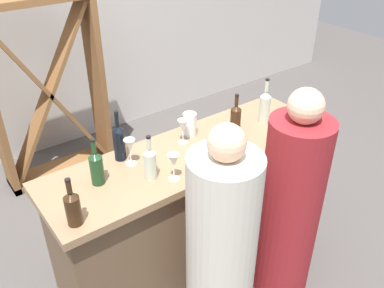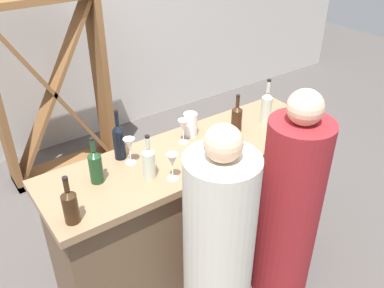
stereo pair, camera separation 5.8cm
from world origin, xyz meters
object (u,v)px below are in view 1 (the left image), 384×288
object	(u,v)px
wine_glass_near_center	(286,115)
person_left_guest	(221,251)
wine_bottle_second_left_olive_green	(97,167)
water_pitcher	(190,124)
wine_bottle_center_near_black	(119,141)
wine_glass_near_right	(130,146)
wine_bottle_rightmost_amber_brown	(236,117)
wine_glass_far_left	(183,127)
wine_glass_near_left	(174,162)
wine_rack	(48,93)
wine_bottle_second_right_clear_pale	(150,162)
wine_bottle_far_right_clear_pale	(265,106)
wine_bottle_leftmost_amber_brown	(73,207)
person_center_guest	(290,208)

from	to	relation	value
wine_glass_near_center	person_left_guest	distance (m)	1.11
wine_bottle_second_left_olive_green	water_pitcher	bearing A→B (deg)	9.54
wine_bottle_center_near_black	wine_glass_near_center	distance (m)	1.18
wine_bottle_second_left_olive_green	wine_glass_near_right	xyz separation A→B (m)	(0.25, 0.06, 0.01)
wine_glass_near_center	person_left_guest	world-z (taller)	person_left_guest
wine_bottle_rightmost_amber_brown	wine_glass_far_left	world-z (taller)	wine_bottle_rightmost_amber_brown
wine_glass_near_right	person_left_guest	world-z (taller)	person_left_guest
wine_glass_near_left	water_pitcher	xyz separation A→B (m)	(0.38, 0.36, -0.04)
wine_glass_near_left	wine_glass_near_center	distance (m)	0.98
wine_rack	person_left_guest	distance (m)	2.25
wine_bottle_center_near_black	wine_bottle_second_right_clear_pale	xyz separation A→B (m)	(0.05, -0.28, -0.02)
wine_glass_near_left	person_left_guest	size ratio (longest dim) A/B	0.12
wine_bottle_rightmost_amber_brown	wine_glass_near_center	size ratio (longest dim) A/B	1.88
wine_bottle_second_left_olive_green	wine_bottle_rightmost_amber_brown	size ratio (longest dim) A/B	1.06
wine_bottle_far_right_clear_pale	wine_glass_near_left	xyz separation A→B (m)	(-0.92, -0.18, -0.01)
wine_bottle_leftmost_amber_brown	water_pitcher	distance (m)	1.06
wine_bottle_second_left_olive_green	water_pitcher	world-z (taller)	wine_bottle_second_left_olive_green
wine_bottle_second_left_olive_green	wine_glass_far_left	xyz separation A→B (m)	(0.65, 0.07, 0.01)
wine_bottle_leftmost_amber_brown	wine_glass_far_left	distance (m)	0.95
wine_bottle_center_near_black	wine_glass_near_center	size ratio (longest dim) A/B	2.29
wine_bottle_rightmost_amber_brown	wine_bottle_second_left_olive_green	bearing A→B (deg)	179.07
wine_glass_far_left	wine_rack	bearing A→B (deg)	103.89
wine_glass_near_right	wine_glass_far_left	world-z (taller)	wine_glass_near_right
wine_bottle_center_near_black	wine_bottle_far_right_clear_pale	distance (m)	1.08
wine_bottle_center_near_black	wine_glass_near_left	distance (m)	0.41
wine_bottle_second_left_olive_green	wine_bottle_rightmost_amber_brown	world-z (taller)	wine_bottle_second_left_olive_green
wine_glass_near_center	person_center_guest	world-z (taller)	person_center_guest
wine_bottle_second_left_olive_green	wine_bottle_far_right_clear_pale	world-z (taller)	wine_bottle_far_right_clear_pale
wine_glass_near_center	person_center_guest	xyz separation A→B (m)	(-0.37, -0.43, -0.36)
wine_bottle_leftmost_amber_brown	person_left_guest	bearing A→B (deg)	-31.54
wine_glass_near_center	wine_glass_far_left	distance (m)	0.75
wine_glass_near_left	water_pitcher	size ratio (longest dim) A/B	1.05
wine_bottle_center_near_black	wine_glass_near_left	bearing A→B (deg)	-68.73
wine_rack	person_left_guest	size ratio (longest dim) A/B	1.13
wine_bottle_second_right_clear_pale	wine_bottle_far_right_clear_pale	size ratio (longest dim) A/B	0.84
wine_rack	person_left_guest	xyz separation A→B (m)	(0.13, -2.24, -0.16)
wine_bottle_leftmost_amber_brown	wine_bottle_rightmost_amber_brown	bearing A→B (deg)	9.92
wine_glass_near_center	wine_glass_near_right	world-z (taller)	wine_glass_near_right
wine_glass_near_left	wine_glass_far_left	xyz separation A→B (m)	(0.28, 0.30, -0.00)
wine_bottle_center_near_black	person_center_guest	xyz separation A→B (m)	(0.75, -0.77, -0.39)
wine_bottle_second_left_olive_green	person_left_guest	bearing A→B (deg)	-57.84
person_center_guest	wine_glass_near_right	bearing A→B (deg)	66.81
person_left_guest	wine_glass_near_center	bearing A→B (deg)	-73.37
wine_glass_near_left	wine_glass_near_center	bearing A→B (deg)	2.00
wine_glass_near_right	person_center_guest	world-z (taller)	person_center_guest
wine_bottle_center_near_black	wine_bottle_second_right_clear_pale	distance (m)	0.29
wine_bottle_rightmost_amber_brown	wine_glass_near_center	distance (m)	0.36
wine_bottle_far_right_clear_pale	person_left_guest	xyz separation A→B (m)	(-0.89, -0.59, -0.40)
wine_glass_near_right	wine_bottle_far_right_clear_pale	bearing A→B (deg)	-5.82
wine_glass_near_left	person_left_guest	world-z (taller)	person_left_guest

